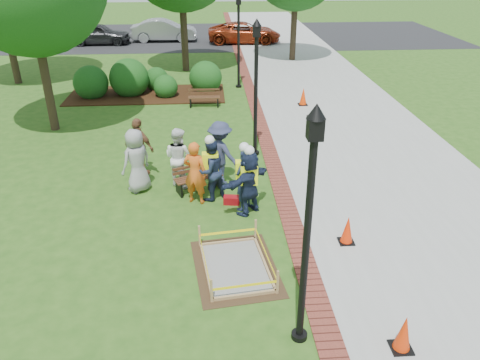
{
  "coord_description": "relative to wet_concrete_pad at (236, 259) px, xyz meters",
  "views": [
    {
      "loc": [
        -0.2,
        -8.98,
        6.18
      ],
      "look_at": [
        0.5,
        1.2,
        1.0
      ],
      "focal_mm": 35.0,
      "sensor_mm": 36.0,
      "label": 1
    }
  ],
  "objects": [
    {
      "name": "ground",
      "position": [
        -0.26,
        0.97,
        -0.23
      ],
      "size": [
        100.0,
        100.0,
        0.0
      ],
      "primitive_type": "plane",
      "color": "#285116",
      "rests_on": "ground"
    },
    {
      "name": "sidewalk",
      "position": [
        4.74,
        10.97,
        -0.22
      ],
      "size": [
        6.0,
        60.0,
        0.02
      ],
      "primitive_type": "cube",
      "color": "#9E9E99",
      "rests_on": "ground"
    },
    {
      "name": "brick_edging",
      "position": [
        1.49,
        10.97,
        -0.22
      ],
      "size": [
        0.5,
        60.0,
        0.03
      ],
      "primitive_type": "cube",
      "color": "maroon",
      "rests_on": "ground"
    },
    {
      "name": "mulch_bed",
      "position": [
        -3.26,
        12.97,
        -0.21
      ],
      "size": [
        7.0,
        3.0,
        0.05
      ],
      "primitive_type": "cube",
      "color": "#381E0F",
      "rests_on": "ground"
    },
    {
      "name": "parking_lot",
      "position": [
        -0.26,
        27.97,
        -0.23
      ],
      "size": [
        36.0,
        12.0,
        0.01
      ],
      "primitive_type": "cube",
      "color": "black",
      "rests_on": "ground"
    },
    {
      "name": "wet_concrete_pad",
      "position": [
        0.0,
        0.0,
        0.0
      ],
      "size": [
        1.98,
        2.5,
        0.55
      ],
      "color": "#47331E",
      "rests_on": "ground"
    },
    {
      "name": "bench_near",
      "position": [
        -0.82,
        3.59,
        -0.01
      ],
      "size": [
        1.39,
        0.9,
        0.72
      ],
      "color": "brown",
      "rests_on": "ground"
    },
    {
      "name": "bench_far",
      "position": [
        -0.66,
        11.11,
        -0.01
      ],
      "size": [
        1.33,
        0.48,
        0.71
      ],
      "color": "#50371B",
      "rests_on": "ground"
    },
    {
      "name": "cone_front",
      "position": [
        2.67,
        -2.41,
        0.11
      ],
      "size": [
        0.37,
        0.37,
        0.72
      ],
      "color": "black",
      "rests_on": "ground"
    },
    {
      "name": "cone_back",
      "position": [
        2.6,
        0.77,
        0.1
      ],
      "size": [
        0.35,
        0.35,
        0.7
      ],
      "color": "black",
      "rests_on": "ground"
    },
    {
      "name": "cone_far",
      "position": [
        3.54,
        10.99,
        0.13
      ],
      "size": [
        0.38,
        0.38,
        0.76
      ],
      "color": "black",
      "rests_on": "ground"
    },
    {
      "name": "toolbox",
      "position": [
        0.06,
        2.77,
        -0.13
      ],
      "size": [
        0.45,
        0.29,
        0.21
      ],
      "primitive_type": "cube",
      "rotation": [
        0.0,
        0.0,
        -0.13
      ],
      "color": "maroon",
      "rests_on": "ground"
    },
    {
      "name": "lamp_near",
      "position": [
        0.99,
        -2.03,
        2.25
      ],
      "size": [
        0.28,
        0.28,
        4.26
      ],
      "color": "black",
      "rests_on": "ground"
    },
    {
      "name": "lamp_mid",
      "position": [
        0.99,
        5.97,
        2.25
      ],
      "size": [
        0.28,
        0.28,
        4.26
      ],
      "color": "black",
      "rests_on": "ground"
    },
    {
      "name": "lamp_far",
      "position": [
        0.99,
        13.97,
        2.25
      ],
      "size": [
        0.28,
        0.28,
        4.26
      ],
      "color": "black",
      "rests_on": "ground"
    },
    {
      "name": "shrub_a",
      "position": [
        -5.65,
        12.8,
        -0.23
      ],
      "size": [
        1.53,
        1.53,
        1.53
      ],
      "primitive_type": "sphere",
      "color": "#144915",
      "rests_on": "ground"
    },
    {
      "name": "shrub_b",
      "position": [
        -4.01,
        13.1,
        -0.23
      ],
      "size": [
        1.76,
        1.76,
        1.76
      ],
      "primitive_type": "sphere",
      "color": "#144915",
      "rests_on": "ground"
    },
    {
      "name": "shrub_c",
      "position": [
        -2.36,
        12.61,
        -0.23
      ],
      "size": [
        1.07,
        1.07,
        1.07
      ],
      "primitive_type": "sphere",
      "color": "#144915",
      "rests_on": "ground"
    },
    {
      "name": "shrub_d",
      "position": [
        -0.58,
        13.42,
        -0.23
      ],
      "size": [
        1.51,
        1.51,
        1.51
      ],
      "primitive_type": "sphere",
      "color": "#144915",
      "rests_on": "ground"
    },
    {
      "name": "shrub_e",
      "position": [
        -2.87,
        13.88,
        -0.23
      ],
      "size": [
        1.12,
        1.12,
        1.12
      ],
      "primitive_type": "sphere",
      "color": "#144915",
      "rests_on": "ground"
    },
    {
      "name": "casual_person_a",
      "position": [
        -2.47,
        3.71,
        0.66
      ],
      "size": [
        0.67,
        0.66,
        1.79
      ],
      "color": "gray",
      "rests_on": "ground"
    },
    {
      "name": "casual_person_b",
      "position": [
        -0.87,
        2.93,
        0.63
      ],
      "size": [
        0.64,
        0.53,
        1.72
      ],
      "color": "orange",
      "rests_on": "ground"
    },
    {
      "name": "casual_person_c",
      "position": [
        -1.36,
        3.98,
        0.62
      ],
      "size": [
        0.65,
        0.6,
        1.7
      ],
      "color": "white",
      "rests_on": "ground"
    },
    {
      "name": "casual_person_d",
      "position": [
        -2.52,
        4.7,
        0.64
      ],
      "size": [
        0.67,
        0.61,
        1.75
      ],
      "color": "brown",
      "rests_on": "ground"
    },
    {
      "name": "casual_person_e",
      "position": [
        -0.18,
        3.99,
        0.69
      ],
      "size": [
        0.7,
        0.67,
        1.85
      ],
      "color": "#2E3451",
      "rests_on": "ground"
    },
    {
      "name": "hivis_worker_a",
      "position": [
        0.47,
        2.3,
        0.68
      ],
      "size": [
        0.64,
        0.62,
        1.84
      ],
      "color": "#1C2249",
      "rests_on": "ground"
    },
    {
      "name": "hivis_worker_b",
      "position": [
        0.37,
        2.5,
        0.69
      ],
      "size": [
        0.61,
        0.65,
        1.85
      ],
      "color": "#1A2E44",
      "rests_on": "ground"
    },
    {
      "name": "hivis_worker_c",
      "position": [
        -0.47,
        3.08,
        0.67
      ],
      "size": [
        0.64,
        0.59,
        1.83
      ],
      "color": "#1C2149",
      "rests_on": "ground"
    },
    {
      "name": "parked_car_a",
      "position": [
        -7.76,
        25.17,
        -0.23
      ],
      "size": [
        2.11,
        4.75,
        1.54
      ],
      "primitive_type": "imported",
      "rotation": [
        0.0,
        0.0,
        1.58
      ],
      "color": "#29292C",
      "rests_on": "ground"
    },
    {
      "name": "parked_car_b",
      "position": [
        -3.43,
        26.08,
        -0.23
      ],
      "size": [
        2.22,
        4.97,
        1.61
      ],
      "primitive_type": "imported",
      "rotation": [
        0.0,
        0.0,
        1.56
      ],
      "color": "#959499",
      "rests_on": "ground"
    },
    {
      "name": "parked_car_c",
      "position": [
        2.13,
        25.09,
        -0.23
      ],
      "size": [
        2.19,
        4.68,
        1.5
      ],
      "primitive_type": "imported",
      "rotation": [
        0.0,
        0.0,
        1.53
      ],
      "color": "maroon",
      "rests_on": "ground"
    }
  ]
}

